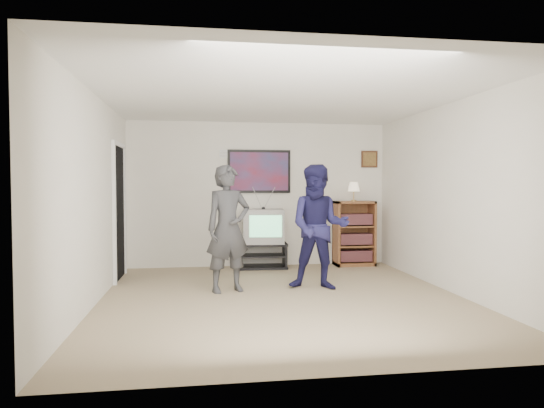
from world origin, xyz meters
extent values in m
cube|color=#79674C|center=(0.00, 0.00, 0.00)|extent=(4.50, 5.00, 0.01)
cube|color=white|center=(0.00, 0.00, 2.50)|extent=(4.50, 5.00, 0.01)
cube|color=silver|center=(0.00, 2.50, 1.25)|extent=(4.50, 0.01, 2.50)
cube|color=silver|center=(-2.25, 0.00, 1.25)|extent=(0.01, 5.00, 2.50)
cube|color=silver|center=(2.25, 0.00, 1.25)|extent=(0.01, 5.00, 2.50)
cube|color=black|center=(0.01, 2.23, 0.41)|extent=(0.88, 0.52, 0.04)
cube|color=black|center=(0.01, 2.23, 0.02)|extent=(0.88, 0.52, 0.04)
cube|color=black|center=(-0.39, 2.23, 0.22)|extent=(0.06, 0.46, 0.43)
cube|color=black|center=(0.41, 2.23, 0.22)|extent=(0.06, 0.46, 0.43)
imported|color=#323235|center=(-0.65, 0.49, 0.84)|extent=(0.71, 0.59, 1.68)
imported|color=#191741|center=(0.57, 0.48, 0.85)|extent=(0.98, 0.86, 1.70)
cube|color=white|center=(-0.60, 0.69, 1.24)|extent=(0.07, 0.12, 0.03)
cube|color=white|center=(0.59, 0.73, 1.07)|extent=(0.07, 0.13, 0.04)
cube|color=black|center=(0.00, 2.48, 1.65)|extent=(1.10, 0.03, 0.75)
cube|color=white|center=(-0.55, 2.48, 1.95)|extent=(0.28, 0.02, 0.14)
cube|color=#442015|center=(2.00, 2.48, 1.88)|extent=(0.30, 0.03, 0.30)
cube|color=black|center=(-2.23, 1.60, 1.00)|extent=(0.03, 0.85, 2.00)
camera|label=1|loc=(-1.01, -5.91, 1.42)|focal=32.00mm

